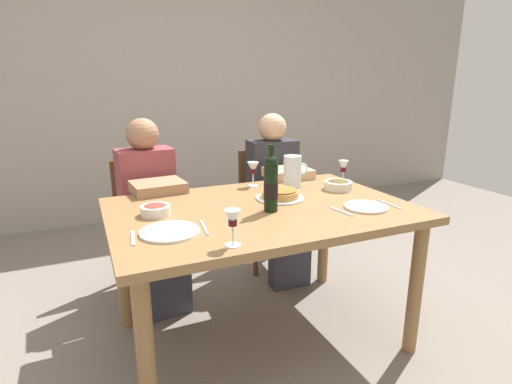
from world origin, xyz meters
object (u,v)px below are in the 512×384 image
wine_glass_centre (343,167)px  chair_left (145,215)px  wine_bottle (271,183)px  wine_glass_right_diner (233,220)px  dinner_plate_left_setting (170,232)px  chair_right (265,199)px  baked_tart (280,194)px  dining_table (261,224)px  wine_glass_left_diner (253,169)px  water_pitcher (292,173)px  salad_bowl (155,209)px  olive_bowl (338,184)px  diner_left (152,208)px  diner_right (278,192)px  dinner_plate_right_setting (366,207)px

wine_glass_centre → chair_left: bearing=150.2°
wine_bottle → wine_glass_right_diner: (-0.32, -0.33, -0.04)m
dinner_plate_left_setting → chair_right: bearing=48.7°
baked_tart → wine_glass_right_diner: size_ratio=1.77×
dining_table → wine_glass_left_diner: size_ratio=10.11×
water_pitcher → salad_bowl: 0.88m
olive_bowl → diner_left: size_ratio=0.14×
wine_glass_centre → diner_right: size_ratio=0.12×
dining_table → wine_glass_left_diner: 0.47m
wine_glass_left_diner → chair_left: bearing=139.5°
wine_bottle → dinner_plate_right_setting: 0.50m
wine_bottle → wine_glass_right_diner: 0.46m
chair_right → salad_bowl: bearing=44.7°
chair_right → diner_right: 0.26m
wine_bottle → chair_left: size_ratio=0.38×
salad_bowl → olive_bowl: 1.07m
water_pitcher → salad_bowl: size_ratio=1.34×
olive_bowl → chair_left: size_ratio=0.19×
wine_glass_left_diner → diner_right: diner_right is taller
water_pitcher → dinner_plate_left_setting: size_ratio=0.76×
water_pitcher → diner_left: 0.89m
diner_left → wine_glass_left_diner: bearing=150.0°
wine_bottle → baked_tart: size_ratio=1.27×
wine_glass_right_diner → diner_left: size_ratio=0.13×
diner_left → diner_right: size_ratio=1.00×
diner_right → water_pitcher: bearing=79.0°
dinner_plate_right_setting → chair_right: bearing=90.8°
wine_glass_right_diner → baked_tart: bearing=47.3°
dinner_plate_right_setting → water_pitcher: bearing=104.6°
baked_tart → dinner_plate_right_setting: 0.45m
wine_glass_left_diner → diner_left: 0.67m
wine_bottle → chair_right: (0.44, 1.00, -0.40)m
dinner_plate_left_setting → chair_right: chair_right is taller
wine_glass_centre → dining_table: bearing=-159.7°
wine_glass_right_diner → dinner_plate_right_setting: bearing=12.9°
diner_left → dinner_plate_left_setting: bearing=80.5°
salad_bowl → diner_right: diner_right is taller
diner_left → dining_table: bearing=118.4°
dining_table → olive_bowl: 0.58m
wine_glass_centre → olive_bowl: bearing=-134.5°
dinner_plate_left_setting → dinner_plate_right_setting: bearing=-3.2°
wine_bottle → wine_glass_centre: 0.74m
wine_glass_left_diner → diner_right: (0.31, 0.28, -0.25)m
wine_bottle → wine_glass_centre: wine_bottle is taller
dining_table → diner_left: 0.80m
diner_left → chair_right: diner_left is taller
wine_glass_centre → chair_right: bearing=108.2°
chair_right → wine_glass_right_diner: bearing=64.1°
olive_bowl → wine_glass_right_diner: wine_glass_right_diner is taller
dinner_plate_left_setting → chair_right: 1.48m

